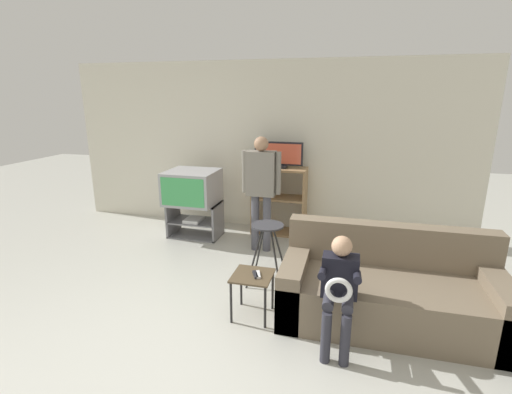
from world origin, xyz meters
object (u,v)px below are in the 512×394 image
at_px(couch, 389,292).
at_px(tv_stand, 195,220).
at_px(remote_control_black, 255,275).
at_px(person_standing_adult, 261,183).
at_px(media_shelf, 279,200).
at_px(snack_table, 252,281).
at_px(television_flat, 279,156).
at_px(television_main, 192,187).
at_px(person_seated_child, 339,285).
at_px(folding_stool, 267,236).
at_px(remote_control_white, 258,274).

bearing_deg(couch, tv_stand, 149.28).
relative_size(remote_control_black, person_standing_adult, 0.09).
relative_size(media_shelf, snack_table, 2.36).
xyz_separation_m(media_shelf, television_flat, (-0.02, 0.01, 0.69)).
relative_size(television_main, remote_control_black, 5.06).
distance_m(snack_table, person_seated_child, 0.88).
height_order(media_shelf, television_flat, television_flat).
bearing_deg(folding_stool, person_standing_adult, 108.24).
bearing_deg(remote_control_white, person_seated_child, -38.10).
bearing_deg(person_standing_adult, television_main, 166.92).
relative_size(tv_stand, person_standing_adult, 0.49).
bearing_deg(tv_stand, television_flat, 21.15).
xyz_separation_m(television_flat, remote_control_black, (0.25, -2.32, -0.77)).
bearing_deg(remote_control_white, media_shelf, 77.52).
xyz_separation_m(tv_stand, remote_control_black, (1.43, -1.86, 0.19)).
bearing_deg(television_flat, television_main, -158.80).
relative_size(tv_stand, television_flat, 1.06).
bearing_deg(television_main, couch, -30.39).
relative_size(snack_table, remote_control_white, 3.04).
bearing_deg(snack_table, remote_control_black, -17.67).
relative_size(remote_control_black, remote_control_white, 1.00).
height_order(media_shelf, folding_stool, media_shelf).
height_order(tv_stand, person_seated_child, person_seated_child).
bearing_deg(couch, person_seated_child, -130.39).
distance_m(tv_stand, couch, 3.10).
height_order(tv_stand, television_flat, television_flat).
relative_size(couch, person_standing_adult, 1.27).
xyz_separation_m(television_flat, snack_table, (0.22, -2.31, -0.85)).
bearing_deg(remote_control_white, snack_table, 160.56).
height_order(folding_stool, person_seated_child, person_seated_child).
relative_size(television_main, snack_table, 1.66).
distance_m(television_main, remote_control_white, 2.38).
relative_size(person_standing_adult, person_seated_child, 1.61).
height_order(remote_control_black, person_seated_child, person_seated_child).
bearing_deg(folding_stool, media_shelf, 96.53).
xyz_separation_m(snack_table, remote_control_white, (0.06, -0.00, 0.08)).
distance_m(remote_control_black, couch, 1.27).
bearing_deg(folding_stool, remote_control_white, -84.33).
bearing_deg(person_seated_child, television_flat, 111.78).
xyz_separation_m(folding_stool, person_seated_child, (0.82, -0.96, 0.01)).
relative_size(tv_stand, folding_stool, 1.09).
distance_m(folding_stool, person_seated_child, 1.26).
xyz_separation_m(television_main, television_flat, (1.20, 0.47, 0.44)).
height_order(television_flat, person_standing_adult, person_standing_adult).
bearing_deg(person_standing_adult, person_seated_child, -58.85).
bearing_deg(remote_control_black, couch, -12.31).
xyz_separation_m(television_flat, folding_stool, (0.21, -1.62, -0.65)).
bearing_deg(folding_stool, television_flat, 97.25).
distance_m(folding_stool, person_standing_adult, 1.01).
distance_m(media_shelf, television_flat, 0.69).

